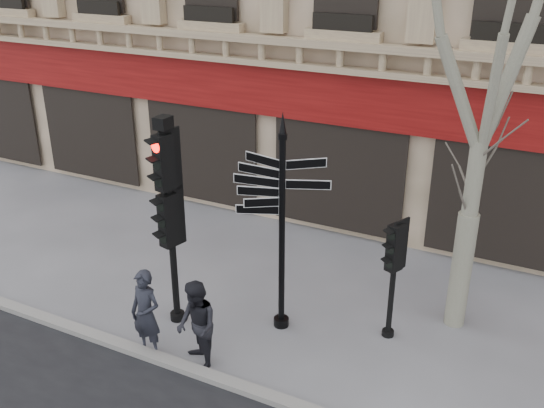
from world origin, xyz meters
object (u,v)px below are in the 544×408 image
at_px(traffic_signal_secondary, 395,260).
at_px(traffic_signal_main, 169,198).
at_px(fingerpost, 282,189).
at_px(pedestrian_b, 197,326).
at_px(pedestrian_a, 146,314).

bearing_deg(traffic_signal_secondary, traffic_signal_main, -137.26).
height_order(fingerpost, pedestrian_b, fingerpost).
relative_size(fingerpost, pedestrian_a, 2.54).
relative_size(traffic_signal_secondary, pedestrian_b, 1.41).
xyz_separation_m(traffic_signal_secondary, pedestrian_b, (-2.78, -2.41, -0.82)).
bearing_deg(pedestrian_a, pedestrian_b, 9.35).
relative_size(fingerpost, traffic_signal_main, 1.04).
height_order(traffic_signal_main, pedestrian_b, traffic_signal_main).
bearing_deg(fingerpost, traffic_signal_secondary, 4.74).
bearing_deg(traffic_signal_secondary, pedestrian_b, -115.43).
bearing_deg(pedestrian_a, fingerpost, 49.93).
distance_m(traffic_signal_secondary, pedestrian_a, 4.62).
height_order(fingerpost, traffic_signal_main, fingerpost).
relative_size(traffic_signal_secondary, pedestrian_a, 1.39).
distance_m(pedestrian_a, pedestrian_b, 1.02).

